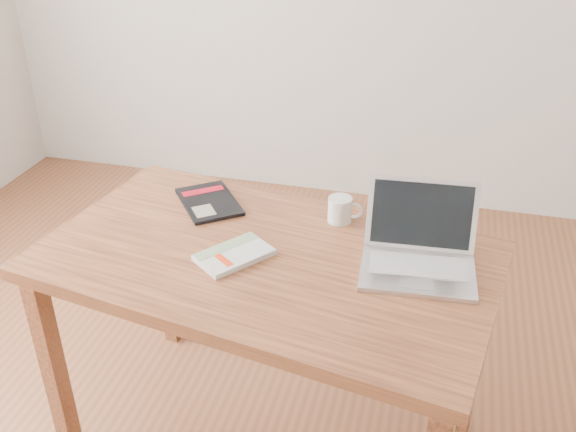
% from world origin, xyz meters
% --- Properties ---
extents(room, '(4.04, 4.04, 2.70)m').
position_xyz_m(room, '(-0.07, 0.00, 1.36)').
color(room, brown).
rests_on(room, ground).
extents(desk, '(1.38, 0.94, 0.75)m').
position_xyz_m(desk, '(0.06, 0.14, 0.66)').
color(desk, brown).
rests_on(desk, ground).
extents(white_guidebook, '(0.22, 0.24, 0.02)m').
position_xyz_m(white_guidebook, '(-0.02, 0.10, 0.76)').
color(white_guidebook, beige).
rests_on(white_guidebook, desk).
extents(black_guidebook, '(0.28, 0.29, 0.01)m').
position_xyz_m(black_guidebook, '(-0.20, 0.38, 0.76)').
color(black_guidebook, black).
rests_on(black_guidebook, desk).
extents(laptop, '(0.33, 0.31, 0.21)m').
position_xyz_m(laptop, '(0.48, 0.20, 0.79)').
color(laptop, silver).
rests_on(laptop, desk).
extents(coffee_mug, '(0.11, 0.07, 0.08)m').
position_xyz_m(coffee_mug, '(0.23, 0.38, 0.79)').
color(coffee_mug, white).
rests_on(coffee_mug, desk).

